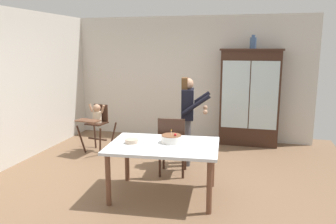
{
  "coord_description": "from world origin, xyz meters",
  "views": [
    {
      "loc": [
        1.42,
        -4.71,
        2.06
      ],
      "look_at": [
        0.01,
        0.7,
        0.95
      ],
      "focal_mm": 35.7,
      "sensor_mm": 36.0,
      "label": 1
    }
  ],
  "objects_px": {
    "ceramic_vase": "(253,43)",
    "dining_table": "(164,151)",
    "high_chair_with_toddler": "(97,119)",
    "adult_person": "(188,110)",
    "dining_chair_far_side": "(172,142)",
    "china_cabinet": "(250,97)",
    "serving_bowl": "(132,141)",
    "birthday_cake": "(171,139)"
  },
  "relations": [
    {
      "from": "birthday_cake",
      "to": "dining_chair_far_side",
      "type": "relative_size",
      "value": 0.29
    },
    {
      "from": "dining_table",
      "to": "ceramic_vase",
      "type": "bearing_deg",
      "value": 69.05
    },
    {
      "from": "china_cabinet",
      "to": "serving_bowl",
      "type": "height_order",
      "value": "china_cabinet"
    },
    {
      "from": "china_cabinet",
      "to": "ceramic_vase",
      "type": "relative_size",
      "value": 7.43
    },
    {
      "from": "adult_person",
      "to": "ceramic_vase",
      "type": "bearing_deg",
      "value": -41.59
    },
    {
      "from": "high_chair_with_toddler",
      "to": "serving_bowl",
      "type": "distance_m",
      "value": 2.12
    },
    {
      "from": "birthday_cake",
      "to": "serving_bowl",
      "type": "distance_m",
      "value": 0.55
    },
    {
      "from": "ceramic_vase",
      "to": "adult_person",
      "type": "xyz_separation_m",
      "value": [
        -1.02,
        -1.54,
        -1.16
      ]
    },
    {
      "from": "ceramic_vase",
      "to": "serving_bowl",
      "type": "relative_size",
      "value": 1.5
    },
    {
      "from": "high_chair_with_toddler",
      "to": "adult_person",
      "type": "bearing_deg",
      "value": 0.72
    },
    {
      "from": "china_cabinet",
      "to": "serving_bowl",
      "type": "distance_m",
      "value": 3.28
    },
    {
      "from": "adult_person",
      "to": "dining_table",
      "type": "distance_m",
      "value": 1.36
    },
    {
      "from": "high_chair_with_toddler",
      "to": "dining_chair_far_side",
      "type": "distance_m",
      "value": 1.94
    },
    {
      "from": "adult_person",
      "to": "high_chair_with_toddler",
      "type": "bearing_deg",
      "value": 73.6
    },
    {
      "from": "adult_person",
      "to": "serving_bowl",
      "type": "height_order",
      "value": "adult_person"
    },
    {
      "from": "adult_person",
      "to": "birthday_cake",
      "type": "height_order",
      "value": "adult_person"
    },
    {
      "from": "high_chair_with_toddler",
      "to": "birthday_cake",
      "type": "xyz_separation_m",
      "value": [
        1.87,
        -1.48,
        0.14
      ]
    },
    {
      "from": "high_chair_with_toddler",
      "to": "serving_bowl",
      "type": "height_order",
      "value": "high_chair_with_toddler"
    },
    {
      "from": "serving_bowl",
      "to": "dining_chair_far_side",
      "type": "relative_size",
      "value": 0.19
    },
    {
      "from": "ceramic_vase",
      "to": "dining_table",
      "type": "bearing_deg",
      "value": -110.95
    },
    {
      "from": "adult_person",
      "to": "serving_bowl",
      "type": "distance_m",
      "value": 1.48
    },
    {
      "from": "serving_bowl",
      "to": "dining_chair_far_side",
      "type": "distance_m",
      "value": 0.89
    },
    {
      "from": "ceramic_vase",
      "to": "dining_chair_far_side",
      "type": "relative_size",
      "value": 0.28
    },
    {
      "from": "china_cabinet",
      "to": "birthday_cake",
      "type": "distance_m",
      "value": 2.92
    },
    {
      "from": "high_chair_with_toddler",
      "to": "dining_chair_far_side",
      "type": "relative_size",
      "value": 0.99
    },
    {
      "from": "birthday_cake",
      "to": "dining_table",
      "type": "bearing_deg",
      "value": -126.13
    },
    {
      "from": "adult_person",
      "to": "dining_chair_far_side",
      "type": "distance_m",
      "value": 0.73
    },
    {
      "from": "china_cabinet",
      "to": "dining_chair_far_side",
      "type": "xyz_separation_m",
      "value": [
        -1.13,
        -2.13,
        -0.45
      ]
    },
    {
      "from": "ceramic_vase",
      "to": "dining_table",
      "type": "relative_size",
      "value": 0.17
    },
    {
      "from": "ceramic_vase",
      "to": "high_chair_with_toddler",
      "type": "relative_size",
      "value": 0.28
    },
    {
      "from": "birthday_cake",
      "to": "adult_person",
      "type": "bearing_deg",
      "value": 90.18
    },
    {
      "from": "dining_table",
      "to": "dining_chair_far_side",
      "type": "bearing_deg",
      "value": 94.58
    },
    {
      "from": "china_cabinet",
      "to": "adult_person",
      "type": "bearing_deg",
      "value": -123.01
    },
    {
      "from": "ceramic_vase",
      "to": "dining_table",
      "type": "xyz_separation_m",
      "value": [
        -1.09,
        -2.86,
        -1.47
      ]
    },
    {
      "from": "high_chair_with_toddler",
      "to": "birthday_cake",
      "type": "distance_m",
      "value": 2.39
    },
    {
      "from": "adult_person",
      "to": "birthday_cake",
      "type": "distance_m",
      "value": 1.22
    },
    {
      "from": "ceramic_vase",
      "to": "dining_chair_far_side",
      "type": "distance_m",
      "value": 2.89
    },
    {
      "from": "china_cabinet",
      "to": "dining_table",
      "type": "xyz_separation_m",
      "value": [
        -1.08,
        -2.85,
        -0.36
      ]
    },
    {
      "from": "dining_table",
      "to": "serving_bowl",
      "type": "height_order",
      "value": "serving_bowl"
    },
    {
      "from": "ceramic_vase",
      "to": "birthday_cake",
      "type": "distance_m",
      "value": 3.21
    },
    {
      "from": "china_cabinet",
      "to": "dining_chair_far_side",
      "type": "relative_size",
      "value": 2.09
    },
    {
      "from": "ceramic_vase",
      "to": "serving_bowl",
      "type": "xyz_separation_m",
      "value": [
        -1.54,
        -2.91,
        -1.36
      ]
    }
  ]
}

